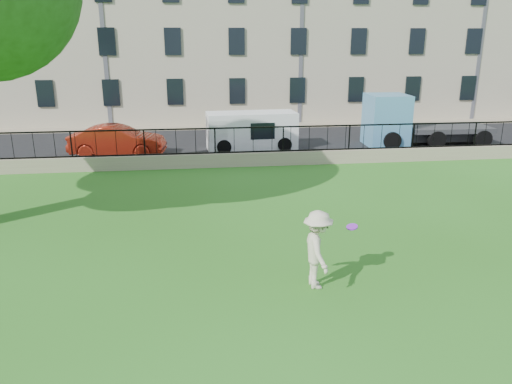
{
  "coord_description": "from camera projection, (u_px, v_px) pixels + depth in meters",
  "views": [
    {
      "loc": [
        -0.93,
        -9.29,
        5.42
      ],
      "look_at": [
        0.7,
        3.5,
        1.42
      ],
      "focal_mm": 35.0,
      "sensor_mm": 36.0,
      "label": 1
    }
  ],
  "objects": [
    {
      "name": "ground",
      "position": [
        244.0,
        306.0,
        10.52
      ],
      "size": [
        120.0,
        120.0,
        0.0
      ],
      "primitive_type": "plane",
      "color": "#286017",
      "rests_on": "ground"
    },
    {
      "name": "retaining_wall",
      "position": [
        215.0,
        160.0,
        21.8
      ],
      "size": [
        50.0,
        0.4,
        0.6
      ],
      "primitive_type": "cube",
      "color": "gray",
      "rests_on": "ground"
    },
    {
      "name": "iron_railing",
      "position": [
        215.0,
        141.0,
        21.55
      ],
      "size": [
        50.0,
        0.05,
        1.13
      ],
      "color": "black",
      "rests_on": "retaining_wall"
    },
    {
      "name": "street",
      "position": [
        211.0,
        145.0,
        26.34
      ],
      "size": [
        60.0,
        9.0,
        0.01
      ],
      "primitive_type": "cube",
      "color": "black",
      "rests_on": "ground"
    },
    {
      "name": "sidewalk",
      "position": [
        208.0,
        127.0,
        31.25
      ],
      "size": [
        60.0,
        1.4,
        0.12
      ],
      "primitive_type": "cube",
      "color": "gray",
      "rests_on": "ground"
    },
    {
      "name": "building_row",
      "position": [
        202.0,
        15.0,
        34.59
      ],
      "size": [
        56.4,
        10.4,
        13.8
      ],
      "color": "#B2A68D",
      "rests_on": "ground"
    },
    {
      "name": "man",
      "position": [
        318.0,
        250.0,
        11.11
      ],
      "size": [
        0.7,
        1.19,
        1.81
      ],
      "primitive_type": "imported",
      "rotation": [
        0.0,
        0.0,
        1.6
      ],
      "color": "beige",
      "rests_on": "ground"
    },
    {
      "name": "frisbee",
      "position": [
        352.0,
        227.0,
        11.69
      ],
      "size": [
        0.34,
        0.34,
        0.12
      ],
      "primitive_type": "cylinder",
      "rotation": [
        0.21,
        -0.14,
        -0.34
      ],
      "color": "purple"
    },
    {
      "name": "red_sedan",
      "position": [
        118.0,
        141.0,
        23.67
      ],
      "size": [
        4.58,
        2.01,
        1.46
      ],
      "primitive_type": "imported",
      "rotation": [
        0.0,
        0.0,
        1.46
      ],
      "color": "#9F2413",
      "rests_on": "street"
    },
    {
      "name": "white_van",
      "position": [
        252.0,
        131.0,
        25.08
      ],
      "size": [
        4.53,
        1.98,
        1.86
      ],
      "primitive_type": "cube",
      "rotation": [
        0.0,
        0.0,
        0.06
      ],
      "color": "white",
      "rests_on": "street"
    },
    {
      "name": "blue_truck",
      "position": [
        426.0,
        120.0,
        26.08
      ],
      "size": [
        6.37,
        2.46,
        2.64
      ],
      "primitive_type": "cube",
      "rotation": [
        0.0,
        0.0,
        -0.04
      ],
      "color": "#569ACB",
      "rests_on": "street"
    }
  ]
}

